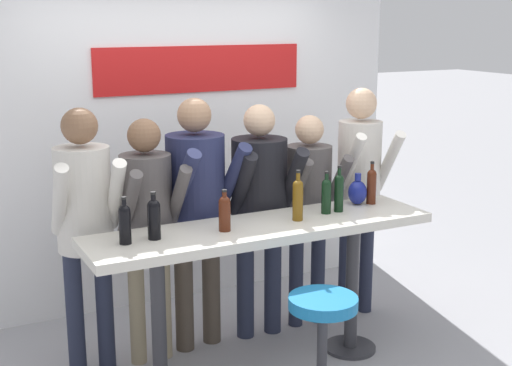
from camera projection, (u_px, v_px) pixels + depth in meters
back_wall at (176, 131)px, 5.67m from camera, size 3.85×0.12×2.75m
tasting_table at (262, 250)px, 4.50m from camera, size 2.25×0.56×1.00m
bar_stool at (322, 337)px, 4.06m from camera, size 0.42×0.42×0.74m
person_far_left at (85, 212)px, 4.45m from camera, size 0.44×0.55×1.74m
person_left at (147, 214)px, 4.61m from camera, size 0.40×0.51×1.65m
person_center_left at (197, 198)px, 4.81m from camera, size 0.52×0.62×1.76m
person_center at (260, 197)px, 5.00m from camera, size 0.50×0.58×1.69m
person_center_right at (309, 197)px, 5.19m from camera, size 0.42×0.52×1.59m
person_right at (360, 175)px, 5.35m from camera, size 0.44×0.57×1.76m
wine_bottle_0 at (339, 191)px, 4.73m from camera, size 0.06×0.06×0.31m
wine_bottle_1 at (372, 185)px, 4.92m from camera, size 0.07×0.07×0.30m
wine_bottle_2 at (326, 194)px, 4.68m from camera, size 0.07×0.07×0.28m
wine_bottle_3 at (225, 212)px, 4.30m from camera, size 0.07×0.07×0.26m
wine_bottle_4 at (154, 217)px, 4.14m from camera, size 0.08×0.08×0.28m
wine_bottle_5 at (298, 198)px, 4.52m from camera, size 0.07×0.07×0.33m
wine_bottle_6 at (125, 222)px, 4.06m from camera, size 0.07×0.07×0.28m
decorative_vase at (357, 192)px, 4.92m from camera, size 0.13×0.13×0.22m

